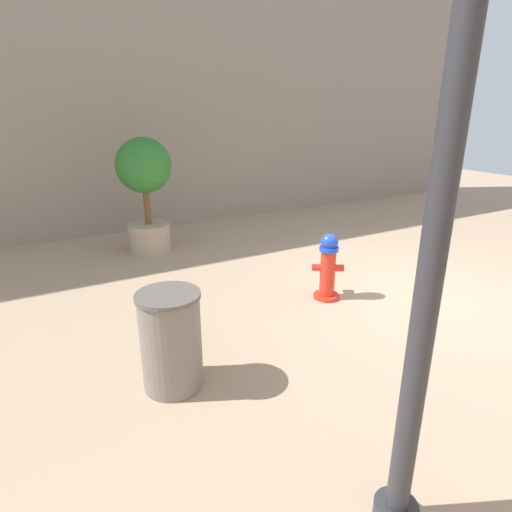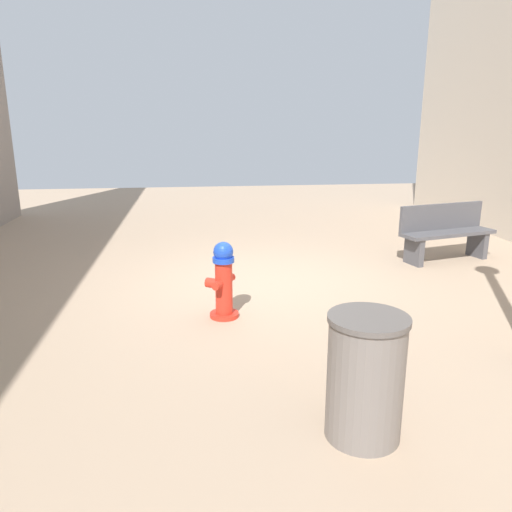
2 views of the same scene
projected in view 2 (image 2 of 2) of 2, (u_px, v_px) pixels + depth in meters
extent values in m
plane|color=tan|center=(259.00, 283.00, 7.24)|extent=(23.40, 23.40, 0.00)
cylinder|color=red|center=(224.00, 315.00, 5.95)|extent=(0.35, 0.35, 0.05)
cylinder|color=red|center=(224.00, 288.00, 5.86)|extent=(0.21, 0.21, 0.64)
cylinder|color=blue|center=(223.00, 260.00, 5.77)|extent=(0.26, 0.26, 0.06)
sphere|color=blue|center=(223.00, 252.00, 5.75)|extent=(0.24, 0.24, 0.24)
cylinder|color=red|center=(218.00, 285.00, 5.71)|extent=(0.15, 0.16, 0.09)
cylinder|color=red|center=(230.00, 278.00, 5.97)|extent=(0.15, 0.16, 0.09)
cylinder|color=red|center=(212.00, 283.00, 5.92)|extent=(0.18, 0.18, 0.12)
cube|color=#4C4C51|center=(477.00, 244.00, 8.59)|extent=(0.19, 0.41, 0.45)
cube|color=#4C4C51|center=(414.00, 251.00, 8.11)|extent=(0.19, 0.41, 0.45)
cube|color=#4C4C51|center=(448.00, 233.00, 8.29)|extent=(1.75, 0.84, 0.06)
cube|color=#4C4C51|center=(442.00, 217.00, 8.39)|extent=(1.66, 0.47, 0.44)
cylinder|color=slate|center=(365.00, 380.00, 3.58)|extent=(0.56, 0.56, 0.91)
cylinder|color=#5B5551|center=(369.00, 319.00, 3.45)|extent=(0.58, 0.58, 0.04)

